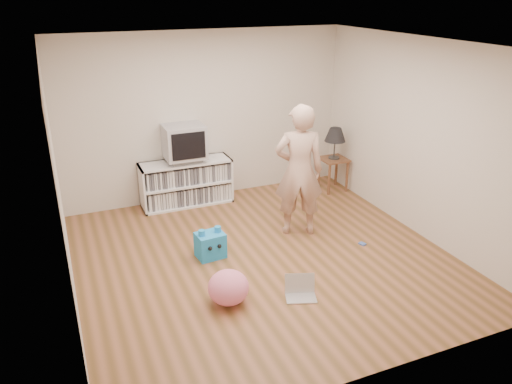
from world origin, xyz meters
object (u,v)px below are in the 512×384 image
(plush_blue, at_px, (210,245))
(plush_pink, at_px, (228,287))
(side_table, at_px, (333,166))
(person, at_px, (299,171))
(dvd_deck, at_px, (185,159))
(table_lamp, at_px, (335,135))
(media_unit, at_px, (186,182))
(laptop, at_px, (300,290))
(crt_tv, at_px, (184,141))

(plush_blue, xyz_separation_m, plush_pink, (-0.13, -1.02, 0.02))
(side_table, xyz_separation_m, person, (-1.26, -1.17, 0.49))
(dvd_deck, height_order, table_lamp, table_lamp)
(person, relative_size, plush_pink, 4.08)
(person, bearing_deg, table_lamp, -116.71)
(plush_pink, bearing_deg, dvd_deck, 83.71)
(plush_blue, bearing_deg, plush_pink, -102.69)
(person, bearing_deg, plush_pink, 60.44)
(table_lamp, distance_m, plush_pink, 3.69)
(media_unit, distance_m, plush_pink, 2.79)
(side_table, xyz_separation_m, laptop, (-1.94, -2.57, -0.35))
(table_lamp, height_order, person, person)
(dvd_deck, relative_size, plush_pink, 1.02)
(side_table, height_order, plush_pink, side_table)
(crt_tv, height_order, laptop, crt_tv)
(side_table, distance_m, laptop, 3.23)
(crt_tv, distance_m, plush_blue, 1.94)
(media_unit, relative_size, laptop, 3.50)
(laptop, relative_size, plush_blue, 1.01)
(laptop, bearing_deg, table_lamp, 72.44)
(table_lamp, relative_size, plush_blue, 1.30)
(laptop, bearing_deg, crt_tv, 118.63)
(side_table, height_order, plush_blue, side_table)
(table_lamp, bearing_deg, media_unit, 170.90)
(dvd_deck, relative_size, plush_blue, 1.13)
(table_lamp, bearing_deg, side_table, 0.00)
(plush_blue, bearing_deg, person, 2.86)
(person, bearing_deg, dvd_deck, -32.78)
(dvd_deck, height_order, plush_pink, dvd_deck)
(crt_tv, height_order, plush_blue, crt_tv)
(table_lamp, height_order, laptop, table_lamp)
(table_lamp, xyz_separation_m, plush_pink, (-2.71, -2.39, -0.75))
(media_unit, distance_m, table_lamp, 2.51)
(dvd_deck, relative_size, laptop, 1.12)
(laptop, height_order, plush_pink, plush_pink)
(person, height_order, plush_blue, person)
(side_table, xyz_separation_m, table_lamp, (-0.00, 0.00, 0.53))
(table_lamp, bearing_deg, crt_tv, 171.35)
(plush_blue, distance_m, plush_pink, 1.03)
(media_unit, relative_size, plush_blue, 3.53)
(plush_pink, bearing_deg, media_unit, 83.75)
(person, bearing_deg, crt_tv, -32.72)
(crt_tv, height_order, table_lamp, crt_tv)
(dvd_deck, height_order, laptop, dvd_deck)
(side_table, distance_m, plush_pink, 3.62)
(media_unit, height_order, plush_pink, media_unit)
(laptop, bearing_deg, plush_pink, -173.61)
(dvd_deck, relative_size, crt_tv, 0.75)
(person, relative_size, plush_blue, 4.55)
(crt_tv, xyz_separation_m, laptop, (0.47, -2.93, -0.96))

